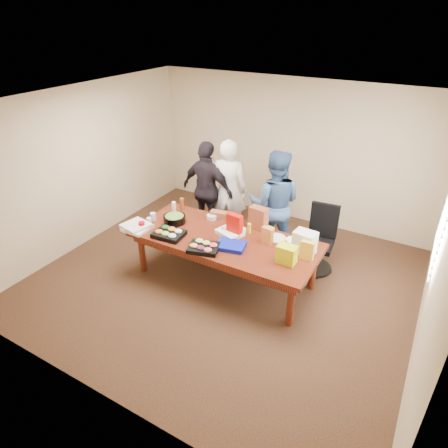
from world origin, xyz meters
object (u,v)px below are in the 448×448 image
Objects in this scene: person_right at (274,204)px; salad_bowl at (174,219)px; conference_table at (225,259)px; office_chair at (318,242)px; sheet_cake at (230,233)px; person_center at (228,190)px.

person_right is 1.64m from salad_bowl.
conference_table is 2.67× the size of office_chair.
sheet_cake is at bearing -149.58° from office_chair.
conference_table is 7.53× the size of sheet_cake.
sheet_cake is (0.01, 0.12, 0.41)m from conference_table.
person_center is (-0.62, 1.22, 0.54)m from conference_table.
conference_table is 8.00× the size of salad_bowl.
person_center is at bearing 75.40° from salad_bowl.
person_center reaches higher than person_right.
sheet_cake is at bearing 55.82° from person_right.
salad_bowl is at bearing -161.93° from office_chair.
person_center is 5.25× the size of salad_bowl.
conference_table is at bearing -78.71° from sheet_cake.
office_chair is 1.42m from sheet_cake.
person_center is (-1.77, 0.28, 0.39)m from office_chair.
conference_table is 1.48m from person_center.
sheet_cake is at bearing 106.07° from person_center.
sheet_cake is (-1.13, -0.82, 0.26)m from office_chair.
sheet_cake is 0.95m from salad_bowl.
person_right is 5.23× the size of salad_bowl.
office_chair is 2.29m from salad_bowl.
person_right reaches higher than sheet_cake.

